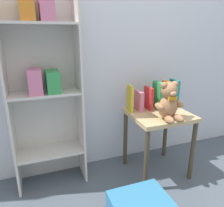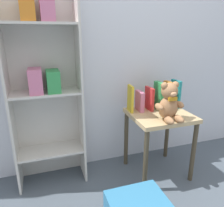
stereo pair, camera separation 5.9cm
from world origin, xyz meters
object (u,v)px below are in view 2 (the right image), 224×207
(book_standing_yellow, at_px, (130,99))
(book_standing_red, at_px, (149,99))
(book_standing_pink, at_px, (140,101))
(display_table, at_px, (159,124))
(book_standing_teal, at_px, (175,93))
(teddy_bear, at_px, (169,103))
(bookshelf_side, at_px, (44,80))
(book_standing_green, at_px, (159,96))
(book_standing_orange, at_px, (167,95))

(book_standing_yellow, bearing_deg, book_standing_red, 0.19)
(book_standing_red, bearing_deg, book_standing_pink, 177.53)
(display_table, bearing_deg, book_standing_teal, 29.14)
(book_standing_pink, relative_size, book_standing_red, 0.86)
(book_standing_teal, bearing_deg, teddy_bear, -132.87)
(bookshelf_side, bearing_deg, book_standing_green, -6.59)
(book_standing_teal, bearing_deg, book_standing_red, 179.27)
(teddy_bear, height_order, book_standing_teal, teddy_bear)
(book_standing_yellow, bearing_deg, teddy_bear, -49.02)
(teddy_bear, bearing_deg, book_standing_orange, 60.98)
(book_standing_pink, height_order, book_standing_teal, book_standing_teal)
(book_standing_red, distance_m, book_standing_green, 0.10)
(bookshelf_side, height_order, teddy_bear, bookshelf_side)
(bookshelf_side, xyz_separation_m, book_standing_pink, (0.82, -0.11, -0.23))
(book_standing_yellow, xyz_separation_m, book_standing_teal, (0.47, -0.00, 0.01))
(teddy_bear, bearing_deg, book_standing_red, 97.72)
(book_standing_orange, bearing_deg, bookshelf_side, 173.03)
(book_standing_red, xyz_separation_m, book_standing_teal, (0.28, 0.00, 0.02))
(bookshelf_side, bearing_deg, book_standing_teal, -5.01)
(book_standing_green, distance_m, book_standing_orange, 0.09)
(display_table, relative_size, book_standing_teal, 2.33)
(book_standing_teal, bearing_deg, bookshelf_side, 173.57)
(bookshelf_side, bearing_deg, display_table, -13.76)
(bookshelf_side, distance_m, book_standing_teal, 1.21)
(book_standing_pink, bearing_deg, bookshelf_side, 174.20)
(display_table, distance_m, book_standing_orange, 0.30)
(display_table, height_order, book_standing_teal, book_standing_teal)
(teddy_bear, distance_m, book_standing_yellow, 0.36)
(book_standing_red, distance_m, book_standing_teal, 0.28)
(bookshelf_side, xyz_separation_m, book_standing_red, (0.91, -0.11, -0.22))
(display_table, relative_size, teddy_bear, 1.91)
(book_standing_green, bearing_deg, teddy_bear, -103.04)
(bookshelf_side, height_order, book_standing_yellow, bookshelf_side)
(book_standing_yellow, xyz_separation_m, book_standing_green, (0.28, -0.01, 0.01))
(book_standing_orange, height_order, book_standing_teal, book_standing_teal)
(bookshelf_side, height_order, book_standing_pink, bookshelf_side)
(display_table, distance_m, book_standing_green, 0.26)
(display_table, xyz_separation_m, book_standing_yellow, (-0.23, 0.13, 0.22))
(display_table, relative_size, book_standing_yellow, 2.50)
(book_standing_yellow, height_order, book_standing_orange, book_standing_orange)
(book_standing_green, bearing_deg, display_table, -112.44)
(book_standing_green, bearing_deg, book_standing_orange, 2.87)
(display_table, height_order, book_standing_green, book_standing_green)
(teddy_bear, height_order, book_standing_green, teddy_bear)
(teddy_bear, height_order, book_standing_red, teddy_bear)
(display_table, relative_size, book_standing_orange, 2.37)
(display_table, distance_m, book_standing_teal, 0.35)
(book_standing_red, height_order, book_standing_orange, book_standing_orange)
(book_standing_pink, relative_size, book_standing_teal, 0.70)
(book_standing_green, bearing_deg, book_standing_red, 174.06)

